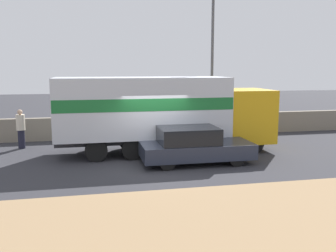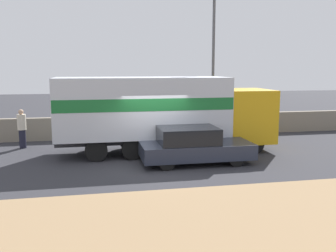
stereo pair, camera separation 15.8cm
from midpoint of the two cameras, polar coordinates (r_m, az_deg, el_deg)
The scene contains 7 objects.
ground_plane at distance 13.81m, azimuth -1.06°, elevation -5.99°, with size 80.00×80.00×0.00m, color #2D2D33.
dirt_shoulder_foreground at distance 8.88m, azimuth 5.33°, elevation -14.58°, with size 60.00×4.96×0.04m.
stone_wall_backdrop at distance 19.31m, azimuth -4.13°, elevation -0.03°, with size 60.00×0.35×1.12m.
street_lamp at distance 19.19m, azimuth 7.15°, elevation 10.44°, with size 0.56×0.28×7.07m.
box_truck at distance 15.54m, azimuth -0.83°, elevation 2.55°, with size 9.01×2.49×3.16m.
car_hatchback at distance 14.00m, azimuth 4.23°, elevation -2.97°, with size 4.15×1.80×1.37m.
pedestrian at distance 17.72m, azimuth -21.13°, elevation -0.30°, with size 0.38×0.38×1.73m.
Camera 2 is at (-2.30, -13.15, 3.55)m, focal length 40.00 mm.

